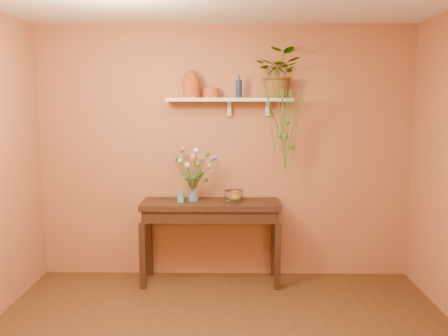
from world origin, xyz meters
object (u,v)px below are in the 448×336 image
(blue_bottle, at_px, (239,89))
(glass_bowl, at_px, (234,196))
(spider_plant, at_px, (279,73))
(glass_vase, at_px, (193,192))
(sideboard, at_px, (211,213))
(terracotta_jug, at_px, (191,85))
(bouquet, at_px, (195,163))

(blue_bottle, relative_size, glass_bowl, 1.20)
(spider_plant, distance_m, glass_vase, 1.51)
(sideboard, distance_m, blue_bottle, 1.33)
(terracotta_jug, xyz_separation_m, spider_plant, (0.91, 0.03, 0.12))
(glass_bowl, bearing_deg, bouquet, 179.22)
(sideboard, relative_size, blue_bottle, 6.14)
(sideboard, xyz_separation_m, blue_bottle, (0.29, 0.10, 1.29))
(sideboard, bearing_deg, blue_bottle, 19.57)
(sideboard, bearing_deg, spider_plant, 10.92)
(sideboard, relative_size, terracotta_jug, 5.08)
(blue_bottle, bearing_deg, sideboard, -160.43)
(terracotta_jug, bearing_deg, spider_plant, 1.97)
(blue_bottle, relative_size, glass_vase, 1.03)
(sideboard, bearing_deg, glass_vase, 175.78)
(sideboard, distance_m, bouquet, 0.55)
(glass_vase, height_order, bouquet, bouquet)
(terracotta_jug, distance_m, spider_plant, 0.91)
(terracotta_jug, height_order, bouquet, terracotta_jug)
(blue_bottle, bearing_deg, glass_bowl, -117.03)
(spider_plant, xyz_separation_m, bouquet, (-0.87, -0.13, -0.92))
(bouquet, distance_m, glass_bowl, 0.53)
(terracotta_jug, distance_m, glass_bowl, 1.24)
(terracotta_jug, distance_m, bouquet, 0.81)
(spider_plant, distance_m, bouquet, 1.27)
(glass_vase, height_order, glass_bowl, glass_vase)
(terracotta_jug, height_order, blue_bottle, terracotta_jug)
(sideboard, distance_m, spider_plant, 1.61)
(glass_vase, bearing_deg, bouquet, -11.66)
(spider_plant, bearing_deg, glass_vase, -172.14)
(sideboard, distance_m, glass_vase, 0.29)
(glass_bowl, bearing_deg, terracotta_jug, 167.24)
(spider_plant, bearing_deg, glass_bowl, -164.13)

